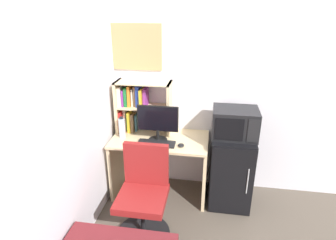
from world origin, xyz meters
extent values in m
cube|color=silver|center=(0.40, 0.02, 1.30)|extent=(6.40, 0.04, 2.60)
cube|color=silver|center=(-1.62, -1.60, 1.30)|extent=(0.04, 4.40, 2.60)
cube|color=beige|center=(-0.99, -0.31, 0.74)|extent=(1.11, 0.63, 0.03)
cube|color=beige|center=(-1.53, -0.31, 0.36)|extent=(0.04, 0.57, 0.73)
cube|color=beige|center=(-0.45, -0.31, 0.36)|extent=(0.04, 0.57, 0.73)
cube|color=beige|center=(-1.53, -0.14, 1.07)|extent=(0.03, 0.28, 0.62)
cube|color=beige|center=(-0.91, -0.14, 1.07)|extent=(0.03, 0.28, 0.62)
cube|color=beige|center=(-1.22, -0.14, 1.37)|extent=(0.65, 0.28, 0.01)
cube|color=beige|center=(-1.22, -0.14, 1.07)|extent=(0.59, 0.28, 0.01)
cube|color=#B21E1E|center=(-1.49, -0.13, 0.88)|extent=(0.03, 0.23, 0.25)
cube|color=silver|center=(-1.46, -0.10, 0.89)|extent=(0.03, 0.16, 0.26)
cube|color=#197233|center=(-1.42, -0.10, 0.87)|extent=(0.03, 0.16, 0.23)
cube|color=gold|center=(-1.39, -0.13, 0.88)|extent=(0.04, 0.23, 0.26)
cube|color=brown|center=(-1.35, -0.12, 0.87)|extent=(0.03, 0.23, 0.23)
cube|color=teal|center=(-1.32, -0.10, 0.86)|extent=(0.02, 0.16, 0.21)
cube|color=silver|center=(-1.49, -0.12, 1.20)|extent=(0.04, 0.21, 0.24)
cube|color=purple|center=(-1.46, -0.12, 1.18)|extent=(0.02, 0.21, 0.20)
cube|color=#197233|center=(-1.42, -0.12, 1.19)|extent=(0.04, 0.20, 0.22)
cube|color=orange|center=(-1.38, -0.12, 1.20)|extent=(0.03, 0.20, 0.25)
cube|color=silver|center=(-1.35, -0.11, 1.18)|extent=(0.02, 0.17, 0.21)
cube|color=brown|center=(-1.31, -0.11, 1.20)|extent=(0.03, 0.17, 0.24)
cube|color=navy|center=(-1.28, -0.11, 1.20)|extent=(0.04, 0.19, 0.25)
cube|color=gold|center=(-1.24, -0.12, 1.18)|extent=(0.03, 0.23, 0.21)
cube|color=purple|center=(-1.20, -0.11, 1.18)|extent=(0.04, 0.17, 0.21)
cylinder|color=black|center=(-1.00, -0.38, 0.76)|extent=(0.21, 0.21, 0.02)
cylinder|color=black|center=(-1.00, -0.38, 0.83)|extent=(0.04, 0.04, 0.12)
cube|color=black|center=(-1.00, -0.37, 1.03)|extent=(0.46, 0.01, 0.30)
cube|color=black|center=(-1.00, -0.38, 1.03)|extent=(0.44, 0.02, 0.27)
cube|color=black|center=(-1.00, -0.47, 0.77)|extent=(0.42, 0.15, 0.02)
ellipsoid|color=black|center=(-0.73, -0.48, 0.77)|extent=(0.07, 0.08, 0.03)
cylinder|color=silver|center=(-1.43, -0.36, 0.87)|extent=(0.07, 0.07, 0.23)
cylinder|color=black|center=(-1.43, -0.36, 1.00)|extent=(0.04, 0.04, 0.02)
cube|color=black|center=(-0.16, -0.32, 0.43)|extent=(0.47, 0.55, 0.85)
cube|color=black|center=(-0.16, -0.60, 0.43)|extent=(0.45, 0.01, 0.82)
cylinder|color=#B2B2B7|center=(0.00, -0.61, 0.47)|extent=(0.01, 0.01, 0.30)
cube|color=black|center=(-0.16, -0.32, 1.01)|extent=(0.48, 0.38, 0.31)
cube|color=black|center=(-0.23, -0.51, 1.01)|extent=(0.29, 0.01, 0.24)
cube|color=black|center=(0.01, -0.51, 1.01)|extent=(0.12, 0.01, 0.25)
cylinder|color=black|center=(-1.03, -1.05, 0.02)|extent=(0.54, 0.54, 0.04)
cylinder|color=black|center=(-1.03, -1.05, 0.23)|extent=(0.04, 0.04, 0.42)
cube|color=maroon|center=(-1.03, -1.05, 0.46)|extent=(0.47, 0.47, 0.07)
cube|color=maroon|center=(-1.03, -0.84, 0.72)|extent=(0.45, 0.06, 0.45)
cube|color=tan|center=(-1.41, -0.01, 1.75)|extent=(0.78, 0.02, 0.52)
camera|label=1|loc=(-0.43, -3.20, 2.20)|focal=30.04mm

